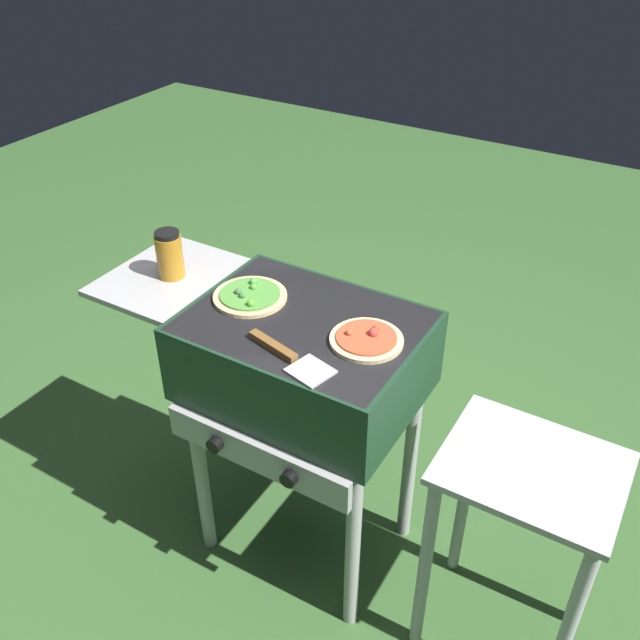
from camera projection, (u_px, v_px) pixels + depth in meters
name	position (u px, v px, depth m)	size (l,w,h in m)	color
ground_plane	(307.00, 537.00, 2.38)	(8.00, 8.00, 0.00)	#38602D
grill	(300.00, 362.00, 1.95)	(0.96, 0.53, 0.90)	#193823
pizza_veggie	(250.00, 296.00, 1.96)	(0.21, 0.21, 0.03)	#E0C17F
pizza_pepperoni	(367.00, 339.00, 1.79)	(0.19, 0.19, 0.04)	beige
sauce_jar	(171.00, 254.00, 2.03)	(0.08, 0.08, 0.15)	#B77A1E
spatula	(289.00, 356.00, 1.73)	(0.27, 0.12, 0.02)	#B7BABF
prep_table	(520.00, 518.00, 1.81)	(0.44, 0.36, 0.70)	#B2B2B7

